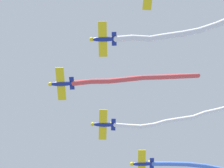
# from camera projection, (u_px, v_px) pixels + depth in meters

# --- Properties ---
(airplane_lead) EXTENTS (4.53, 6.02, 1.49)m
(airplane_lead) POSITION_uv_depth(u_px,v_px,m) (61.00, 84.00, 73.32)
(airplane_lead) COLOR navy
(smoke_trail_lead) EXTENTS (21.94, 3.19, 3.26)m
(smoke_trail_lead) POSITION_uv_depth(u_px,v_px,m) (136.00, 79.00, 74.01)
(smoke_trail_lead) COLOR #DB4C4C
(airplane_left_wing) EXTENTS (4.51, 6.01, 1.49)m
(airplane_left_wing) POSITION_uv_depth(u_px,v_px,m) (103.00, 39.00, 70.34)
(airplane_left_wing) COLOR navy
(smoke_trail_left_wing) EXTENTS (21.91, 7.07, 2.07)m
(smoke_trail_left_wing) POSITION_uv_depth(u_px,v_px,m) (184.00, 30.00, 69.88)
(smoke_trail_left_wing) COLOR white
(airplane_right_wing) EXTENTS (4.45, 5.96, 1.49)m
(airplane_right_wing) POSITION_uv_depth(u_px,v_px,m) (103.00, 124.00, 76.60)
(airplane_right_wing) COLOR navy
(smoke_trail_right_wing) EXTENTS (23.19, 5.93, 3.52)m
(smoke_trail_right_wing) POSITION_uv_depth(u_px,v_px,m) (180.00, 118.00, 77.31)
(smoke_trail_right_wing) COLOR white
(airplane_trail) EXTENTS (4.51, 6.01, 1.49)m
(airplane_trail) POSITION_uv_depth(u_px,v_px,m) (142.00, 164.00, 79.33)
(airplane_trail) COLOR navy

